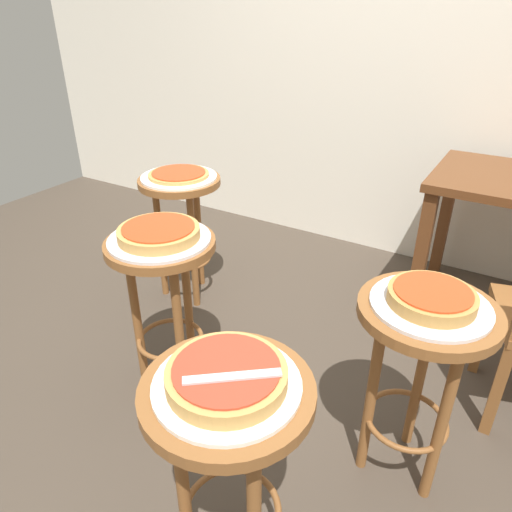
{
  "coord_description": "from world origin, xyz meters",
  "views": [
    {
      "loc": [
        0.68,
        -1.27,
        1.48
      ],
      "look_at": [
        -0.14,
        0.09,
        0.62
      ],
      "focal_mm": 33.08,
      "sensor_mm": 36.0,
      "label": 1
    }
  ],
  "objects_px": {
    "serving_plate_middle": "(160,239)",
    "pizza_server_knife": "(232,377)",
    "serving_plate_leftside": "(430,305)",
    "pizza_foreground": "(227,375)",
    "pizza_leftside": "(432,297)",
    "stool_middle": "(164,280)",
    "serving_plate_rear": "(179,177)",
    "stool_leftside": "(420,352)",
    "stool_rear": "(182,209)",
    "serving_plate_foreground": "(227,385)",
    "stool_foreground": "(229,438)",
    "pizza_middle": "(159,232)",
    "pizza_rear": "(179,174)"
  },
  "relations": [
    {
      "from": "serving_plate_foreground",
      "to": "serving_plate_leftside",
      "type": "distance_m",
      "value": 0.66
    },
    {
      "from": "stool_middle",
      "to": "serving_plate_leftside",
      "type": "relative_size",
      "value": 1.98
    },
    {
      "from": "serving_plate_middle",
      "to": "stool_rear",
      "type": "height_order",
      "value": "serving_plate_middle"
    },
    {
      "from": "serving_plate_middle",
      "to": "serving_plate_rear",
      "type": "height_order",
      "value": "same"
    },
    {
      "from": "serving_plate_rear",
      "to": "serving_plate_foreground",
      "type": "bearing_deg",
      "value": -46.51
    },
    {
      "from": "serving_plate_middle",
      "to": "stool_rear",
      "type": "relative_size",
      "value": 0.56
    },
    {
      "from": "serving_plate_middle",
      "to": "pizza_server_knife",
      "type": "height_order",
      "value": "pizza_server_knife"
    },
    {
      "from": "pizza_foreground",
      "to": "stool_leftside",
      "type": "xyz_separation_m",
      "value": [
        0.33,
        0.58,
        -0.21
      ]
    },
    {
      "from": "serving_plate_leftside",
      "to": "stool_middle",
      "type": "bearing_deg",
      "value": -175.48
    },
    {
      "from": "pizza_rear",
      "to": "pizza_server_knife",
      "type": "height_order",
      "value": "pizza_server_knife"
    },
    {
      "from": "pizza_foreground",
      "to": "pizza_leftside",
      "type": "xyz_separation_m",
      "value": [
        0.33,
        0.58,
        0.0
      ]
    },
    {
      "from": "stool_leftside",
      "to": "serving_plate_leftside",
      "type": "bearing_deg",
      "value": 3.58
    },
    {
      "from": "serving_plate_leftside",
      "to": "stool_rear",
      "type": "distance_m",
      "value": 1.47
    },
    {
      "from": "serving_plate_rear",
      "to": "serving_plate_middle",
      "type": "bearing_deg",
      "value": -56.54
    },
    {
      "from": "serving_plate_leftside",
      "to": "pizza_foreground",
      "type": "bearing_deg",
      "value": -119.51
    },
    {
      "from": "stool_leftside",
      "to": "pizza_rear",
      "type": "height_order",
      "value": "pizza_rear"
    },
    {
      "from": "serving_plate_middle",
      "to": "serving_plate_rear",
      "type": "xyz_separation_m",
      "value": [
        -0.39,
        0.59,
        0.0
      ]
    },
    {
      "from": "serving_plate_foreground",
      "to": "pizza_server_knife",
      "type": "xyz_separation_m",
      "value": [
        0.03,
        -0.02,
        0.06
      ]
    },
    {
      "from": "stool_leftside",
      "to": "serving_plate_leftside",
      "type": "height_order",
      "value": "serving_plate_leftside"
    },
    {
      "from": "serving_plate_middle",
      "to": "stool_leftside",
      "type": "xyz_separation_m",
      "value": [
        0.97,
        0.08,
        -0.18
      ]
    },
    {
      "from": "serving_plate_middle",
      "to": "stool_foreground",
      "type": "bearing_deg",
      "value": -37.81
    },
    {
      "from": "stool_leftside",
      "to": "stool_foreground",
      "type": "bearing_deg",
      "value": -119.51
    },
    {
      "from": "serving_plate_leftside",
      "to": "pizza_leftside",
      "type": "relative_size",
      "value": 1.38
    },
    {
      "from": "serving_plate_leftside",
      "to": "pizza_leftside",
      "type": "distance_m",
      "value": 0.03
    },
    {
      "from": "stool_leftside",
      "to": "pizza_rear",
      "type": "bearing_deg",
      "value": 159.3
    },
    {
      "from": "serving_plate_foreground",
      "to": "pizza_middle",
      "type": "bearing_deg",
      "value": 142.19
    },
    {
      "from": "pizza_middle",
      "to": "serving_plate_foreground",
      "type": "bearing_deg",
      "value": -37.81
    },
    {
      "from": "pizza_leftside",
      "to": "stool_middle",
      "type": "bearing_deg",
      "value": -175.48
    },
    {
      "from": "stool_rear",
      "to": "serving_plate_rear",
      "type": "height_order",
      "value": "serving_plate_rear"
    },
    {
      "from": "pizza_foreground",
      "to": "serving_plate_middle",
      "type": "distance_m",
      "value": 0.82
    },
    {
      "from": "serving_plate_foreground",
      "to": "pizza_server_knife",
      "type": "bearing_deg",
      "value": -33.69
    },
    {
      "from": "stool_leftside",
      "to": "pizza_server_knife",
      "type": "xyz_separation_m",
      "value": [
        -0.3,
        -0.6,
        0.23
      ]
    },
    {
      "from": "stool_middle",
      "to": "serving_plate_rear",
      "type": "distance_m",
      "value": 0.73
    },
    {
      "from": "stool_middle",
      "to": "serving_plate_rear",
      "type": "xyz_separation_m",
      "value": [
        -0.39,
        0.59,
        0.18
      ]
    },
    {
      "from": "pizza_middle",
      "to": "serving_plate_leftside",
      "type": "height_order",
      "value": "pizza_middle"
    },
    {
      "from": "stool_foreground",
      "to": "stool_leftside",
      "type": "distance_m",
      "value": 0.66
    },
    {
      "from": "pizza_foreground",
      "to": "pizza_rear",
      "type": "bearing_deg",
      "value": 133.49
    },
    {
      "from": "pizza_leftside",
      "to": "serving_plate_middle",
      "type": "bearing_deg",
      "value": -175.48
    },
    {
      "from": "pizza_foreground",
      "to": "pizza_rear",
      "type": "relative_size",
      "value": 0.93
    },
    {
      "from": "pizza_foreground",
      "to": "serving_plate_leftside",
      "type": "bearing_deg",
      "value": 60.49
    },
    {
      "from": "pizza_middle",
      "to": "serving_plate_rear",
      "type": "bearing_deg",
      "value": 123.46
    },
    {
      "from": "serving_plate_middle",
      "to": "serving_plate_foreground",
      "type": "bearing_deg",
      "value": -37.81
    },
    {
      "from": "stool_rear",
      "to": "serving_plate_rear",
      "type": "xyz_separation_m",
      "value": [
        0.0,
        0.0,
        0.18
      ]
    },
    {
      "from": "stool_foreground",
      "to": "pizza_foreground",
      "type": "distance_m",
      "value": 0.21
    },
    {
      "from": "pizza_foreground",
      "to": "stool_leftside",
      "type": "bearing_deg",
      "value": 60.49
    },
    {
      "from": "stool_foreground",
      "to": "serving_plate_rear",
      "type": "xyz_separation_m",
      "value": [
        -1.04,
        1.09,
        0.18
      ]
    },
    {
      "from": "pizza_rear",
      "to": "pizza_leftside",
      "type": "bearing_deg",
      "value": -20.7
    },
    {
      "from": "serving_plate_leftside",
      "to": "serving_plate_rear",
      "type": "bearing_deg",
      "value": 159.3
    },
    {
      "from": "serving_plate_middle",
      "to": "stool_leftside",
      "type": "relative_size",
      "value": 0.56
    },
    {
      "from": "serving_plate_middle",
      "to": "stool_rear",
      "type": "distance_m",
      "value": 0.73
    }
  ]
}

